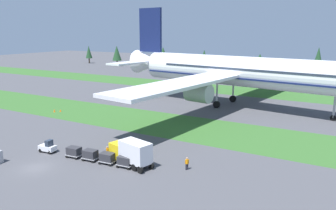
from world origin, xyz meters
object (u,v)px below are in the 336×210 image
object	(u,v)px
cargo_dolly_lead	(74,151)
cargo_dolly_fourth	(125,161)
airliner	(235,71)
ground_crew_loader	(107,151)
ground_crew_marshaller	(187,163)
taxiway_marker_1	(54,111)
taxiway_marker_0	(60,110)
catering_truck	(131,152)
cargo_dolly_second	(90,154)
baggage_tug	(48,147)
cargo_dolly_third	(107,157)

from	to	relation	value
cargo_dolly_lead	cargo_dolly_fourth	distance (m)	8.70
airliner	ground_crew_loader	xyz separation A→B (m)	(-4.86, -41.91, -7.75)
ground_crew_loader	ground_crew_marshaller	bearing A→B (deg)	-155.08
taxiway_marker_1	cargo_dolly_lead	bearing A→B (deg)	-36.78
ground_crew_loader	taxiway_marker_0	world-z (taller)	ground_crew_loader
cargo_dolly_lead	catering_truck	xyz separation A→B (m)	(8.95, 1.77, 1.03)
taxiway_marker_0	ground_crew_loader	bearing A→B (deg)	-31.23
cargo_dolly_lead	cargo_dolly_second	distance (m)	2.90
taxiway_marker_1	baggage_tug	bearing A→B (deg)	-43.99
cargo_dolly_third	cargo_dolly_fourth	distance (m)	2.90
cargo_dolly_third	ground_crew_loader	world-z (taller)	ground_crew_loader
cargo_dolly_fourth	ground_crew_marshaller	distance (m)	8.35
cargo_dolly_lead	ground_crew_loader	xyz separation A→B (m)	(4.32, 2.31, 0.03)
cargo_dolly_third	airliner	bearing A→B (deg)	-9.61
baggage_tug	cargo_dolly_second	world-z (taller)	baggage_tug
cargo_dolly_lead	taxiway_marker_0	xyz separation A→B (m)	(-23.45, 19.15, -0.63)
cargo_dolly_second	cargo_dolly_fourth	xyz separation A→B (m)	(5.78, 0.52, 0.00)
catering_truck	cargo_dolly_fourth	bearing A→B (deg)	178.15
cargo_dolly_third	catering_truck	world-z (taller)	catering_truck
taxiway_marker_0	cargo_dolly_second	bearing A→B (deg)	-35.65
cargo_dolly_lead	taxiway_marker_0	world-z (taller)	cargo_dolly_lead
baggage_tug	taxiway_marker_0	bearing A→B (deg)	38.11
cargo_dolly_third	taxiway_marker_1	xyz separation A→B (m)	(-30.05, 17.63, -0.57)
cargo_dolly_third	cargo_dolly_fourth	size ratio (longest dim) A/B	1.00
baggage_tug	taxiway_marker_0	distance (m)	26.92
airliner	cargo_dolly_third	world-z (taller)	airliner
cargo_dolly_fourth	taxiway_marker_0	world-z (taller)	cargo_dolly_fourth
ground_crew_marshaller	taxiway_marker_0	distance (m)	42.51
ground_crew_marshaller	cargo_dolly_second	bearing A→B (deg)	-34.56
cargo_dolly_fourth	taxiway_marker_1	world-z (taller)	cargo_dolly_fourth
taxiway_marker_1	airliner	bearing A→B (deg)	37.93
cargo_dolly_second	taxiway_marker_1	distance (m)	32.53
taxiway_marker_0	baggage_tug	bearing A→B (deg)	-46.74
cargo_dolly_second	cargo_dolly_third	xyz separation A→B (m)	(2.89, 0.26, 0.00)
catering_truck	ground_crew_marshaller	world-z (taller)	catering_truck
cargo_dolly_second	cargo_dolly_lead	bearing A→B (deg)	90.00
cargo_dolly_second	taxiway_marker_0	bearing A→B (deg)	49.20
airliner	baggage_tug	world-z (taller)	airliner
airliner	cargo_dolly_second	size ratio (longest dim) A/B	33.66
airliner	taxiway_marker_1	distance (m)	43.23
cargo_dolly_lead	ground_crew_marshaller	xyz separation A→B (m)	(16.31, 4.14, 0.03)
cargo_dolly_second	cargo_dolly_fourth	distance (m)	5.80
baggage_tug	ground_crew_loader	size ratio (longest dim) A/B	1.56
cargo_dolly_second	taxiway_marker_0	distance (m)	32.42
baggage_tug	cargo_dolly_second	size ratio (longest dim) A/B	1.16
baggage_tug	ground_crew_loader	bearing A→B (deg)	-78.65
cargo_dolly_lead	ground_crew_marshaller	distance (m)	16.83
taxiway_marker_0	cargo_dolly_lead	bearing A→B (deg)	-39.24
baggage_tug	cargo_dolly_lead	size ratio (longest dim) A/B	1.16
cargo_dolly_second	taxiway_marker_1	xyz separation A→B (m)	(-27.16, 17.89, -0.57)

